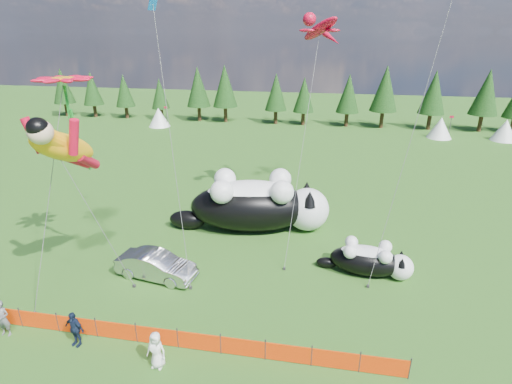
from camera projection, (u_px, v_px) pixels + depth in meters
The scene contains 14 objects.
ground at pixel (181, 304), 21.08m from camera, with size 160.00×160.00×0.00m, color #0F3B0A.
safety_fence at pixel (157, 336), 18.16m from camera, with size 22.06×0.06×1.10m.
tree_line at pixel (282, 98), 60.67m from camera, with size 90.00×4.00×8.00m, color black, non-canonical shape.
festival_tents at pixel (356, 125), 55.28m from camera, with size 50.00×3.20×2.80m, color white, non-canonical shape.
cat_large at pixel (258, 203), 28.46m from camera, with size 11.53×5.44×4.18m.
cat_small at pixel (370, 260), 23.38m from camera, with size 5.58×2.39×2.02m.
car at pixel (156, 265), 23.12m from camera, with size 1.65×4.73×1.56m, color #B7B6BB.
spectator_a at pixel (3, 319), 18.62m from camera, with size 0.68×0.45×1.86m, color slate.
spectator_c at pixel (74, 329), 18.04m from camera, with size 1.04×0.53×1.78m, color #131E35.
spectator_e at pixel (156, 350), 16.85m from camera, with size 0.86×0.56×1.75m, color white.
superhero_kite at pixel (63, 147), 18.96m from camera, with size 4.67×4.97×10.37m.
gecko_kite at pixel (320, 29), 27.26m from camera, with size 5.49×12.37×16.27m.
flower_kite at pixel (64, 83), 19.88m from camera, with size 3.47×6.07×11.86m.
diamond_kite_a at pixel (155, 24), 20.74m from camera, with size 2.72×4.27×15.56m.
Camera 1 is at (6.99, -16.36, 13.38)m, focal length 28.00 mm.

